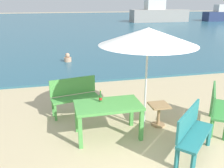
{
  "coord_description": "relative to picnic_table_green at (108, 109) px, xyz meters",
  "views": [
    {
      "loc": [
        -1.99,
        -3.33,
        2.84
      ],
      "look_at": [
        -0.49,
        3.0,
        0.6
      ],
      "focal_mm": 39.27,
      "sensor_mm": 36.0,
      "label": 1
    }
  ],
  "objects": [
    {
      "name": "sea_water",
      "position": [
        0.98,
        28.69,
        -0.61
      ],
      "size": [
        120.0,
        50.0,
        0.08
      ],
      "primitive_type": "cube",
      "color": "#2D6075",
      "rests_on": "ground_plane"
    },
    {
      "name": "bench_teal_center",
      "position": [
        1.37,
        -1.07,
        -0.11
      ],
      "size": [
        1.12,
        1.08,
        0.95
      ],
      "color": "#237275",
      "rests_on": "ground_plane"
    },
    {
      "name": "beer_bottle_amber",
      "position": [
        -0.13,
        0.16,
        0.2
      ],
      "size": [
        0.07,
        0.07,
        0.26
      ],
      "color": "#2D662D",
      "rests_on": "picnic_table_green"
    },
    {
      "name": "ground_plane",
      "position": [
        0.98,
        -1.31,
        -0.65
      ],
      "size": [
        120.0,
        120.0,
        0.0
      ],
      "primitive_type": "plane",
      "color": "#C6B287"
    },
    {
      "name": "swimmer_person",
      "position": [
        -0.44,
        6.83,
        -0.41
      ],
      "size": [
        0.34,
        0.34,
        0.41
      ],
      "color": "tan",
      "rests_on": "sea_water"
    },
    {
      "name": "patio_umbrella",
      "position": [
        0.91,
        0.2,
        1.47
      ],
      "size": [
        2.1,
        2.1,
        2.3
      ],
      "color": "silver",
      "rests_on": "ground_plane"
    },
    {
      "name": "bench_green_left",
      "position": [
        2.52,
        -0.18,
        -0.11
      ],
      "size": [
        0.98,
        1.19,
        0.95
      ],
      "color": "#3D8C42",
      "rests_on": "ground_plane"
    },
    {
      "name": "bench_green_right",
      "position": [
        -0.61,
        1.31,
        -0.11
      ],
      "size": [
        1.25,
        0.58,
        0.95
      ],
      "color": "#4C9E47",
      "rests_on": "ground_plane"
    },
    {
      "name": "side_table_wood",
      "position": [
        1.26,
        0.19,
        -0.3
      ],
      "size": [
        0.44,
        0.44,
        0.54
      ],
      "color": "#9E7A51",
      "rests_on": "ground_plane"
    },
    {
      "name": "boat_barge",
      "position": [
        12.78,
        26.79,
        0.43
      ],
      "size": [
        7.64,
        2.08,
        2.78
      ],
      "color": "gray",
      "rests_on": "sea_water"
    },
    {
      "name": "boat_tanker",
      "position": [
        22.27,
        26.01,
        0.22
      ],
      "size": [
        6.01,
        1.64,
        2.18
      ],
      "color": "navy",
      "rests_on": "sea_water"
    },
    {
      "name": "picnic_table_green",
      "position": [
        0.0,
        0.0,
        0.0
      ],
      "size": [
        1.4,
        0.8,
        0.76
      ],
      "color": "#4C9E47",
      "rests_on": "ground_plane"
    }
  ]
}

